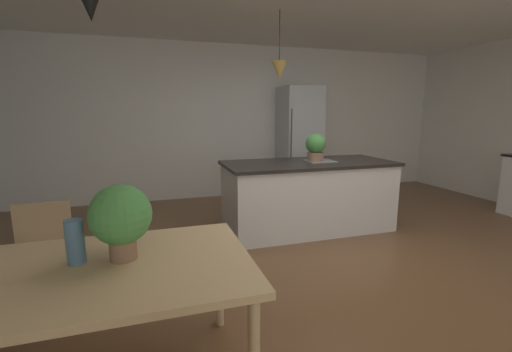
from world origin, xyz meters
TOP-DOWN VIEW (x-y plane):
  - ground_plane at (0.00, 0.00)m, footprint 10.00×8.40m
  - wall_back_kitchen at (0.00, 3.26)m, footprint 10.00×0.12m
  - dining_table at (-2.06, -1.06)m, footprint 1.78×1.01m
  - chair_far_left at (-2.47, -0.19)m, footprint 0.42×0.42m
  - kitchen_island at (0.28, 1.07)m, footprint 2.19×0.96m
  - refrigerator at (0.96, 2.86)m, footprint 0.69×0.67m
  - pendant_over_island_main at (-0.15, 1.07)m, footprint 0.18×0.18m
  - potted_plant_on_island at (0.37, 1.07)m, footprint 0.26×0.26m
  - potted_plant_on_table at (-1.85, -0.99)m, footprint 0.33×0.33m
  - vase_on_dining_table at (-2.08, -0.97)m, footprint 0.09×0.09m

SIDE VIEW (x-z plane):
  - ground_plane at x=0.00m, z-range -0.04..0.00m
  - kitchen_island at x=0.28m, z-range 0.01..0.92m
  - chair_far_left at x=-2.47m, z-range 0.04..0.91m
  - dining_table at x=-2.06m, z-range 0.31..1.05m
  - vase_on_dining_table at x=-2.08m, z-range 0.74..0.98m
  - potted_plant_on_table at x=-1.85m, z-range 0.78..1.19m
  - refrigerator at x=0.96m, z-range 0.00..1.98m
  - potted_plant_on_island at x=0.37m, z-range 0.91..1.27m
  - wall_back_kitchen at x=0.00m, z-range 0.00..2.70m
  - pendant_over_island_main at x=-0.15m, z-range 1.63..2.41m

